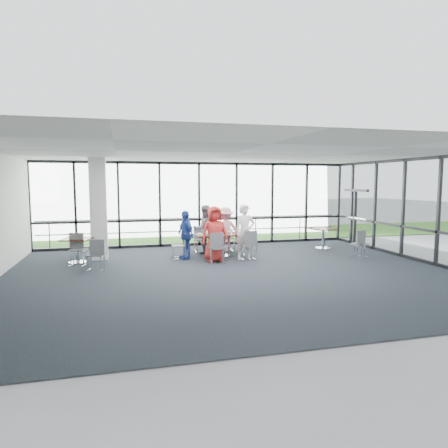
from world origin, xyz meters
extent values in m
cube|color=#1C212B|center=(0.00, 0.00, -0.01)|extent=(12.00, 10.00, 0.02)
cube|color=white|center=(0.00, 0.00, 3.20)|extent=(12.00, 10.00, 0.04)
cube|color=silver|center=(0.00, -5.00, 1.60)|extent=(12.00, 0.10, 3.20)
cube|color=white|center=(0.00, 5.00, 1.60)|extent=(12.00, 0.10, 3.20)
cube|color=white|center=(6.00, 0.00, 1.60)|extent=(0.10, 10.00, 3.20)
cube|color=black|center=(6.00, 3.75, 1.05)|extent=(0.12, 1.60, 2.10)
cube|color=white|center=(-3.60, 3.00, 1.60)|extent=(0.50, 0.50, 3.20)
cube|color=slate|center=(0.00, 10.00, -0.02)|extent=(80.00, 70.00, 0.02)
cube|color=#2E621E|center=(0.00, 8.00, 0.01)|extent=(80.00, 5.00, 0.01)
cube|color=silver|center=(4.00, 32.00, 3.00)|extent=(24.00, 10.00, 6.00)
cylinder|color=#2D2D33|center=(0.00, 5.60, 0.50)|extent=(12.00, 0.06, 0.06)
cube|color=#341710|center=(0.28, 2.53, 0.73)|extent=(1.90, 1.15, 0.04)
cylinder|color=silver|center=(0.28, 2.53, 0.35)|extent=(0.12, 0.12, 0.71)
cylinder|color=silver|center=(0.28, 2.53, 0.01)|extent=(0.56, 0.56, 0.03)
cube|color=#341710|center=(-4.22, 2.55, 0.73)|extent=(1.02, 1.02, 0.04)
cylinder|color=silver|center=(-4.22, 2.55, 0.35)|extent=(0.12, 0.12, 0.71)
cube|color=#341710|center=(4.28, 3.09, 0.73)|extent=(1.00, 1.00, 0.04)
cylinder|color=silver|center=(4.28, 3.09, 0.35)|extent=(0.12, 0.12, 0.71)
imported|color=red|center=(-0.15, 1.71, 0.86)|extent=(0.88, 0.61, 1.72)
imported|color=white|center=(0.85, 1.80, 0.87)|extent=(0.66, 0.50, 1.75)
imported|color=slate|center=(-0.16, 3.20, 0.83)|extent=(0.84, 0.56, 1.66)
imported|color=pink|center=(0.62, 3.30, 0.78)|extent=(1.07, 0.64, 1.57)
imported|color=#2744A1|center=(-0.94, 2.39, 0.77)|extent=(0.76, 1.02, 1.55)
cylinder|color=white|center=(-0.15, 2.12, 0.76)|extent=(0.24, 0.24, 0.01)
cylinder|color=white|center=(0.88, 2.30, 0.76)|extent=(0.26, 0.26, 0.01)
cylinder|color=white|center=(-0.17, 2.81, 0.76)|extent=(0.26, 0.26, 0.01)
cylinder|color=white|center=(0.70, 2.91, 0.76)|extent=(0.27, 0.27, 0.01)
cylinder|color=white|center=(-0.47, 2.51, 0.76)|extent=(0.27, 0.27, 0.01)
cylinder|color=white|center=(0.05, 2.25, 0.82)|extent=(0.07, 0.07, 0.14)
cylinder|color=white|center=(0.59, 2.39, 0.82)|extent=(0.07, 0.07, 0.14)
cylinder|color=white|center=(0.28, 2.76, 0.82)|extent=(0.07, 0.07, 0.13)
cylinder|color=white|center=(-0.29, 2.30, 0.81)|extent=(0.06, 0.06, 0.13)
cube|color=white|center=(0.13, 2.07, 0.75)|extent=(0.32, 0.25, 0.00)
cube|color=white|center=(1.05, 2.29, 0.75)|extent=(0.35, 0.28, 0.00)
cube|color=white|center=(0.39, 2.85, 0.75)|extent=(0.31, 0.33, 0.00)
cube|color=black|center=(0.31, 2.56, 0.77)|extent=(0.10, 0.07, 0.04)
cylinder|color=#A20F1F|center=(0.31, 2.52, 0.84)|extent=(0.06, 0.06, 0.18)
cylinder|color=#176B35|center=(0.40, 2.58, 0.85)|extent=(0.05, 0.05, 0.20)
camera|label=1|loc=(-2.87, -10.11, 2.44)|focal=32.00mm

